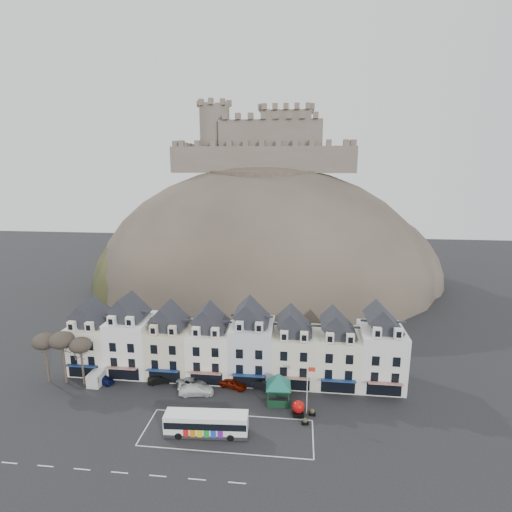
{
  "coord_description": "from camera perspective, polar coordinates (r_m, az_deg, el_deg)",
  "views": [
    {
      "loc": [
        10.71,
        -43.67,
        34.05
      ],
      "look_at": [
        3.12,
        24.0,
        18.52
      ],
      "focal_mm": 28.0,
      "sensor_mm": 36.0,
      "label": 1
    }
  ],
  "objects": [
    {
      "name": "bus",
      "position": [
        56.04,
        -7.1,
        -22.56
      ],
      "size": [
        10.86,
        3.15,
        3.03
      ],
      "rotation": [
        0.0,
        0.0,
        0.06
      ],
      "color": "#262628",
      "rests_on": "ground"
    },
    {
      "name": "tree_left_far",
      "position": [
        72.45,
        -28.01,
        -10.76
      ],
      "size": [
        3.61,
        3.61,
        8.24
      ],
      "color": "#3B2D25",
      "rests_on": "ground"
    },
    {
      "name": "car_silver",
      "position": [
        66.43,
        -9.14,
        -17.46
      ],
      "size": [
        5.52,
        4.16,
        1.41
      ],
      "primitive_type": "imported",
      "rotation": [
        0.0,
        0.0,
        1.16
      ],
      "color": "#A6AAAE",
      "rests_on": "ground"
    },
    {
      "name": "car_black",
      "position": [
        68.43,
        -13.49,
        -16.76
      ],
      "size": [
        4.17,
        2.73,
        1.3
      ],
      "primitive_type": "imported",
      "rotation": [
        0.0,
        0.0,
        1.95
      ],
      "color": "black",
      "rests_on": "ground"
    },
    {
      "name": "car_navy",
      "position": [
        71.03,
        -20.98,
        -16.12
      ],
      "size": [
        4.15,
        2.79,
        1.31
      ],
      "primitive_type": "imported",
      "rotation": [
        0.0,
        0.0,
        1.22
      ],
      "color": "#0D1444",
      "rests_on": "ground"
    },
    {
      "name": "planter_east",
      "position": [
        60.16,
        8.03,
        -21.23
      ],
      "size": [
        0.99,
        0.68,
        0.96
      ],
      "rotation": [
        0.0,
        0.0,
        -0.06
      ],
      "color": "black",
      "rests_on": "ground"
    },
    {
      "name": "red_buoy",
      "position": [
        59.61,
        6.06,
        -20.77
      ],
      "size": [
        1.76,
        1.76,
        2.18
      ],
      "rotation": [
        0.0,
        0.0,
        0.13
      ],
      "color": "black",
      "rests_on": "ground"
    },
    {
      "name": "car_maroon",
      "position": [
        65.6,
        -3.34,
        -17.64
      ],
      "size": [
        4.98,
        3.26,
        1.58
      ],
      "primitive_type": "imported",
      "rotation": [
        0.0,
        0.0,
        1.24
      ],
      "color": "#5D1105",
      "rests_on": "ground"
    },
    {
      "name": "planter_west",
      "position": [
        58.37,
        7.02,
        -22.41
      ],
      "size": [
        0.99,
        0.65,
        0.92
      ],
      "rotation": [
        0.0,
        0.0,
        0.16
      ],
      "color": "black",
      "rests_on": "ground"
    },
    {
      "name": "castle_hill",
      "position": [
        118.0,
        1.54,
        -3.88
      ],
      "size": [
        100.0,
        76.0,
        68.0
      ],
      "color": "#3A332C",
      "rests_on": "ground"
    },
    {
      "name": "townhouse_terrace",
      "position": [
        67.04,
        -3.38,
        -12.57
      ],
      "size": [
        54.4,
        9.35,
        11.8
      ],
      "color": "white",
      "rests_on": "ground"
    },
    {
      "name": "flagpole",
      "position": [
        58.4,
        7.42,
        -18.0
      ],
      "size": [
        1.07,
        0.11,
        7.38
      ],
      "rotation": [
        0.0,
        0.0,
        -0.01
      ],
      "color": "silver",
      "rests_on": "ground"
    },
    {
      "name": "castle",
      "position": [
        120.19,
        1.58,
        15.77
      ],
      "size": [
        50.2,
        22.2,
        22.0
      ],
      "color": "#64594C",
      "rests_on": "ground"
    },
    {
      "name": "car_white",
      "position": [
        64.52,
        -8.54,
        -18.36
      ],
      "size": [
        5.62,
        3.07,
        1.54
      ],
      "primitive_type": "imported",
      "rotation": [
        0.0,
        0.0,
        1.75
      ],
      "color": "white",
      "rests_on": "ground"
    },
    {
      "name": "coach_bay_markings",
      "position": [
        57.03,
        -4.01,
        -23.85
      ],
      "size": [
        22.0,
        7.5,
        0.01
      ],
      "primitive_type": "cube",
      "color": "silver",
      "rests_on": "ground"
    },
    {
      "name": "white_van",
      "position": [
        71.47,
        -21.49,
        -15.63
      ],
      "size": [
        2.08,
        4.59,
        2.08
      ],
      "rotation": [
        0.0,
        0.0,
        -0.02
      ],
      "color": "silver",
      "rests_on": "ground"
    },
    {
      "name": "tree_left_near",
      "position": [
        69.47,
        -23.8,
        -11.63
      ],
      "size": [
        3.43,
        3.43,
        7.84
      ],
      "color": "#3B2D25",
      "rests_on": "ground"
    },
    {
      "name": "tree_left_mid",
      "position": [
        70.72,
        -26.0,
        -10.81
      ],
      "size": [
        3.78,
        3.78,
        8.64
      ],
      "color": "#3B2D25",
      "rests_on": "ground"
    },
    {
      "name": "car_charcoal",
      "position": [
        65.02,
        1.41,
        -17.93
      ],
      "size": [
        5.01,
        3.08,
        1.56
      ],
      "primitive_type": "imported",
      "rotation": [
        0.0,
        0.0,
        1.24
      ],
      "color": "black",
      "rests_on": "ground"
    },
    {
      "name": "bus_shelter",
      "position": [
        60.73,
        3.24,
        -17.29
      ],
      "size": [
        7.25,
        7.25,
        4.61
      ],
      "rotation": [
        0.0,
        0.0,
        0.06
      ],
      "color": "#10311C",
      "rests_on": "ground"
    },
    {
      "name": "ground",
      "position": [
        56.4,
        -6.46,
        -24.38
      ],
      "size": [
        300.0,
        300.0,
        0.0
      ],
      "primitive_type": "plane",
      "color": "black",
      "rests_on": "ground"
    }
  ]
}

